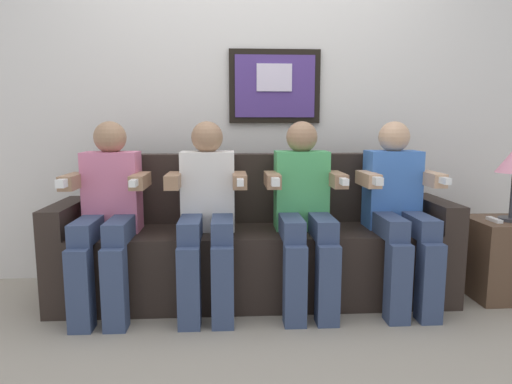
% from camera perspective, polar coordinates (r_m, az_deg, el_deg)
% --- Properties ---
extents(ground_plane, '(6.29, 6.29, 0.00)m').
position_cam_1_polar(ground_plane, '(2.69, 0.20, -15.41)').
color(ground_plane, '#9E9384').
extents(back_wall_assembly, '(4.84, 0.10, 2.60)m').
position_cam_1_polar(back_wall_assembly, '(3.23, -0.58, 12.27)').
color(back_wall_assembly, silver).
rests_on(back_wall_assembly, ground_plane).
extents(couch, '(2.44, 0.58, 0.90)m').
position_cam_1_polar(couch, '(2.89, -0.21, -7.10)').
color(couch, '#2D231E').
rests_on(couch, ground_plane).
extents(person_leftmost, '(0.46, 0.56, 1.11)m').
position_cam_1_polar(person_leftmost, '(2.75, -18.20, -2.07)').
color(person_leftmost, pink).
rests_on(person_leftmost, ground_plane).
extents(person_left_center, '(0.46, 0.56, 1.11)m').
position_cam_1_polar(person_left_center, '(2.66, -6.17, -2.04)').
color(person_left_center, white).
rests_on(person_left_center, ground_plane).
extents(person_right_center, '(0.46, 0.56, 1.11)m').
position_cam_1_polar(person_right_center, '(2.69, 6.08, -1.90)').
color(person_right_center, '#4CB266').
rests_on(person_right_center, ground_plane).
extents(person_rightmost, '(0.46, 0.56, 1.11)m').
position_cam_1_polar(person_rightmost, '(2.84, 17.54, -1.70)').
color(person_rightmost, '#3F72CC').
rests_on(person_rightmost, ground_plane).
extents(side_table_right, '(0.40, 0.40, 0.50)m').
position_cam_1_polar(side_table_right, '(3.29, 28.60, -7.35)').
color(side_table_right, brown).
rests_on(side_table_right, ground_plane).
extents(spare_remote_on_table, '(0.04, 0.13, 0.02)m').
position_cam_1_polar(spare_remote_on_table, '(3.14, 27.88, -3.12)').
color(spare_remote_on_table, white).
rests_on(spare_remote_on_table, side_table_right).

